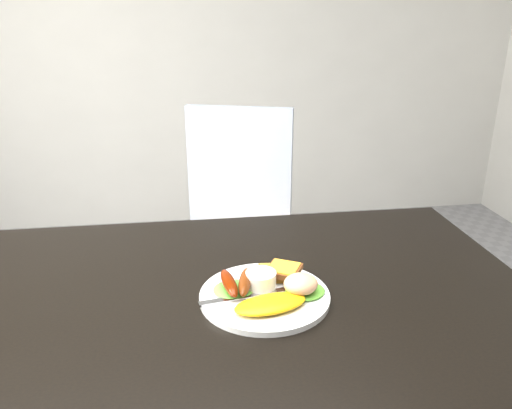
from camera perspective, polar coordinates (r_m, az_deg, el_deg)
name	(u,v)px	position (r m, az deg, el deg)	size (l,w,h in m)	color
room_back_panel	(196,0)	(3.11, -6.93, 22.22)	(4.00, 0.04, 2.70)	silver
dining_table	(240,303)	(1.01, -1.87, -11.22)	(1.20, 0.80, 0.04)	black
dining_chair	(246,246)	(1.89, -1.18, -4.80)	(0.42, 0.42, 0.05)	tan
person	(316,188)	(1.43, 6.86, 1.87)	(0.58, 0.39, 1.61)	navy
plate	(265,296)	(0.99, 0.99, -10.43)	(0.25, 0.25, 0.01)	white
lettuce_left	(234,289)	(0.99, -2.51, -9.61)	(0.08, 0.08, 0.01)	#449925
lettuce_right	(305,291)	(0.99, 5.61, -9.80)	(0.08, 0.07, 0.01)	#5B9C2A
omelette	(270,304)	(0.93, 1.65, -11.29)	(0.14, 0.07, 0.02)	yellow
sausage_a	(229,283)	(0.98, -3.10, -8.93)	(0.03, 0.10, 0.03)	#612601
sausage_b	(245,282)	(0.98, -1.25, -8.80)	(0.03, 0.10, 0.03)	maroon
ramekin	(261,280)	(0.99, 0.57, -8.65)	(0.06, 0.06, 0.04)	white
toast_a	(275,273)	(1.04, 2.22, -7.84)	(0.07, 0.07, 0.01)	#91511A
toast_b	(284,270)	(1.03, 3.19, -7.48)	(0.06, 0.06, 0.01)	brown
potato_salad	(301,284)	(0.97, 5.14, -9.02)	(0.07, 0.06, 0.04)	beige
fork	(246,297)	(0.97, -1.19, -10.48)	(0.18, 0.01, 0.00)	#ADAFB7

